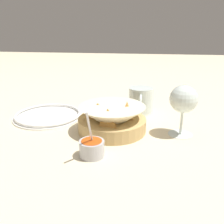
{
  "coord_description": "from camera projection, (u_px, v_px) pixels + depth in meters",
  "views": [
    {
      "loc": [
        0.7,
        0.11,
        0.3
      ],
      "look_at": [
        0.02,
        0.02,
        0.06
      ],
      "focal_mm": 40.0,
      "sensor_mm": 36.0,
      "label": 1
    }
  ],
  "objects": [
    {
      "name": "sauce_cup",
      "position": [
        92.0,
        147.0,
        0.6
      ],
      "size": [
        0.07,
        0.06,
        0.13
      ],
      "color": "#B7B7BC",
      "rests_on": "ground_plane"
    },
    {
      "name": "beer_mug",
      "position": [
        141.0,
        101.0,
        0.89
      ],
      "size": [
        0.12,
        0.09,
        0.09
      ],
      "color": "silver",
      "rests_on": "ground_plane"
    },
    {
      "name": "food_basket",
      "position": [
        112.0,
        120.0,
        0.74
      ],
      "size": [
        0.2,
        0.2,
        0.09
      ],
      "color": "tan",
      "rests_on": "ground_plane"
    },
    {
      "name": "ground_plane",
      "position": [
        105.0,
        128.0,
        0.77
      ],
      "size": [
        4.0,
        4.0,
        0.0
      ],
      "primitive_type": "plane",
      "color": "beige"
    },
    {
      "name": "side_plate",
      "position": [
        48.0,
        115.0,
        0.86
      ],
      "size": [
        0.23,
        0.23,
        0.01
      ],
      "color": "white",
      "rests_on": "ground_plane"
    },
    {
      "name": "wine_glass",
      "position": [
        184.0,
        101.0,
        0.69
      ],
      "size": [
        0.08,
        0.08,
        0.15
      ],
      "color": "silver",
      "rests_on": "ground_plane"
    }
  ]
}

